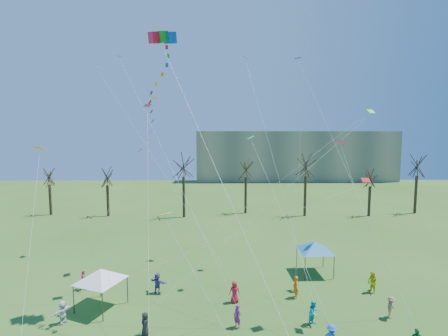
{
  "coord_description": "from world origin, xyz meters",
  "views": [
    {
      "loc": [
        -0.97,
        -15.63,
        12.98
      ],
      "look_at": [
        -0.75,
        5.0,
        11.0
      ],
      "focal_mm": 25.0,
      "sensor_mm": 36.0,
      "label": 1
    }
  ],
  "objects_px": {
    "distant_building": "(294,156)",
    "big_box_kite": "(159,100)",
    "canopy_tent_blue": "(315,246)",
    "canopy_tent_white": "(101,275)"
  },
  "relations": [
    {
      "from": "distant_building",
      "to": "canopy_tent_white",
      "type": "height_order",
      "value": "distant_building"
    },
    {
      "from": "distant_building",
      "to": "canopy_tent_white",
      "type": "bearing_deg",
      "value": -113.23
    },
    {
      "from": "big_box_kite",
      "to": "canopy_tent_white",
      "type": "xyz_separation_m",
      "value": [
        -4.79,
        0.52,
        -13.0
      ]
    },
    {
      "from": "canopy_tent_white",
      "to": "canopy_tent_blue",
      "type": "distance_m",
      "value": 19.14
    },
    {
      "from": "distant_building",
      "to": "canopy_tent_white",
      "type": "distance_m",
      "value": 81.52
    },
    {
      "from": "distant_building",
      "to": "canopy_tent_blue",
      "type": "xyz_separation_m",
      "value": [
        -13.93,
        -68.73,
        -4.85
      ]
    },
    {
      "from": "distant_building",
      "to": "canopy_tent_white",
      "type": "relative_size",
      "value": 15.53
    },
    {
      "from": "canopy_tent_white",
      "to": "canopy_tent_blue",
      "type": "height_order",
      "value": "canopy_tent_blue"
    },
    {
      "from": "distant_building",
      "to": "big_box_kite",
      "type": "relative_size",
      "value": 2.76
    },
    {
      "from": "distant_building",
      "to": "canopy_tent_blue",
      "type": "relative_size",
      "value": 14.37
    }
  ]
}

